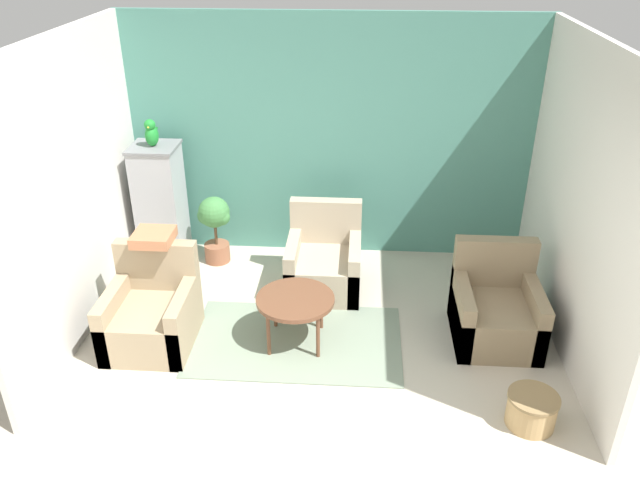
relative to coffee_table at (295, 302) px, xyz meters
name	(u,v)px	position (x,y,z in m)	size (l,w,h in m)	color
ground_plane	(306,450)	(0.21, -1.34, -0.44)	(20.00, 20.00, 0.00)	beige
wall_back_accent	(330,140)	(0.21, 1.88, 0.92)	(4.55, 0.06, 2.73)	#4C897A
wall_left	(72,192)	(-2.04, 0.26, 0.92)	(0.06, 3.19, 2.73)	silver
wall_right	(581,206)	(2.45, 0.26, 0.92)	(0.06, 3.19, 2.73)	silver
area_rug	(296,341)	(0.00, 0.00, -0.44)	(1.97, 1.21, 0.01)	gray
coffee_table	(295,302)	(0.00, 0.00, 0.00)	(0.72, 0.72, 0.49)	brown
armchair_left	(152,315)	(-1.33, -0.07, -0.16)	(0.77, 0.83, 0.89)	#9E896B
armchair_right	(495,312)	(1.86, 0.21, -0.16)	(0.77, 0.83, 0.89)	#8E7A5B
armchair_middle	(324,264)	(0.20, 1.00, -0.16)	(0.77, 0.83, 0.89)	tan
birdcage	(161,205)	(-1.66, 1.46, 0.25)	(0.50, 0.50, 1.39)	slate
parrot	(152,133)	(-1.66, 1.46, 1.09)	(0.14, 0.25, 0.30)	#1E842D
potted_plant	(215,222)	(-1.07, 1.48, 0.05)	(0.39, 0.35, 0.80)	brown
wicker_basket	(532,409)	(1.95, -0.94, -0.29)	(0.40, 0.40, 0.28)	tan
throw_pillow	(153,237)	(-1.33, 0.24, 0.50)	(0.36, 0.36, 0.10)	#B2704C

